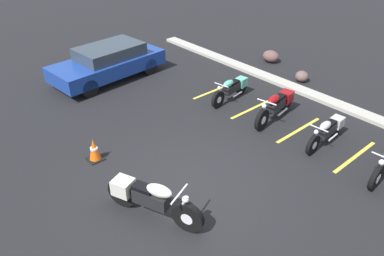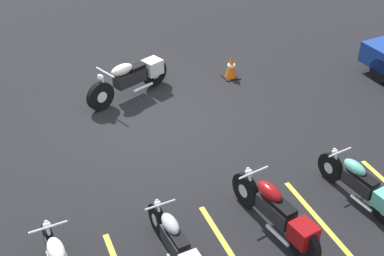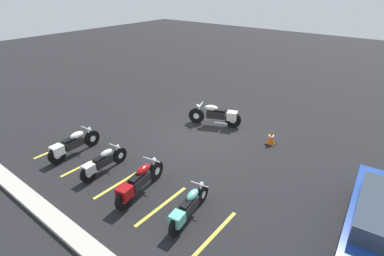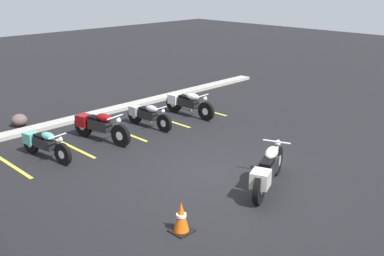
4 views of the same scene
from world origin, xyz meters
TOP-DOWN VIEW (x-y plane):
  - ground at (0.00, 0.00)m, footprint 60.00×60.00m
  - motorcycle_cream_featured at (0.06, -1.21)m, footprint 2.26×1.10m
  - parked_bike_0 at (-2.64, 4.21)m, footprint 0.64×1.98m
  - parked_bike_1 at (-0.81, 4.32)m, footprint 0.75×2.23m
  - parked_bike_2 at (1.02, 4.27)m, footprint 0.55×1.96m
  - car_blue at (-6.96, 1.93)m, footprint 2.16×4.44m
  - concrete_curb at (0.00, 6.53)m, footprint 18.00×0.50m
  - landscape_rock_0 at (-1.90, 7.29)m, footprint 0.65×0.64m
  - landscape_rock_1 at (-3.96, 7.99)m, footprint 0.74×0.61m
  - traffic_cone at (-2.59, -1.10)m, footprint 0.40×0.40m
  - stall_line_0 at (-3.52, 4.26)m, footprint 0.10×2.10m
  - stall_line_1 at (-1.70, 4.26)m, footprint 0.10×2.10m
  - stall_line_2 at (0.13, 4.26)m, footprint 0.10×2.10m
  - stall_line_3 at (1.95, 4.26)m, footprint 0.10×2.10m

SIDE VIEW (x-z plane):
  - ground at x=0.00m, z-range 0.00..0.00m
  - stall_line_0 at x=-3.52m, z-range 0.00..0.00m
  - stall_line_1 at x=-1.70m, z-range 0.00..0.00m
  - stall_line_2 at x=0.13m, z-range 0.00..0.00m
  - stall_line_3 at x=1.95m, z-range 0.00..0.00m
  - concrete_curb at x=0.00m, z-range 0.00..0.12m
  - landscape_rock_0 at x=-1.90m, z-range 0.00..0.42m
  - landscape_rock_1 at x=-3.96m, z-range 0.00..0.49m
  - traffic_cone at x=-2.59m, z-range -0.02..0.62m
  - parked_bike_2 at x=1.02m, z-range 0.02..0.79m
  - parked_bike_0 at x=-2.64m, z-range 0.02..0.81m
  - parked_bike_1 at x=-0.81m, z-range 0.03..0.91m
  - motorcycle_cream_featured at x=0.06m, z-range 0.03..0.97m
  - car_blue at x=-6.96m, z-range 0.04..1.32m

